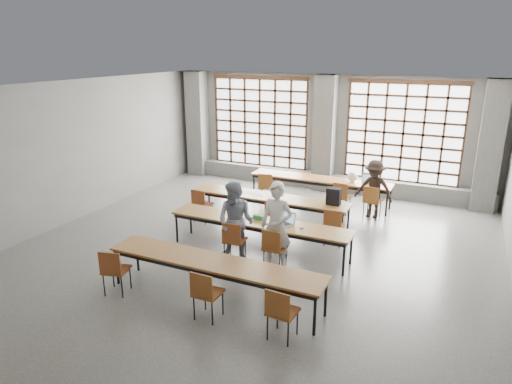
% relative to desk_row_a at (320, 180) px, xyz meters
% --- Properties ---
extents(floor, '(11.00, 11.00, 0.00)m').
position_rel_desk_row_a_xyz_m(floor, '(-0.31, -3.90, -0.66)').
color(floor, '#4C4C49').
rests_on(floor, ground).
extents(ceiling, '(11.00, 11.00, 0.00)m').
position_rel_desk_row_a_xyz_m(ceiling, '(-0.31, -3.90, 2.84)').
color(ceiling, silver).
rests_on(ceiling, floor).
extents(wall_back, '(10.00, 0.00, 10.00)m').
position_rel_desk_row_a_xyz_m(wall_back, '(-0.31, 1.60, 1.09)').
color(wall_back, '#61615F').
rests_on(wall_back, floor).
extents(wall_front, '(10.00, 0.00, 10.00)m').
position_rel_desk_row_a_xyz_m(wall_front, '(-0.31, -9.40, 1.09)').
color(wall_front, '#61615F').
rests_on(wall_front, floor).
extents(wall_left, '(0.00, 11.00, 11.00)m').
position_rel_desk_row_a_xyz_m(wall_left, '(-5.31, -3.90, 1.09)').
color(wall_left, '#61615F').
rests_on(wall_left, floor).
extents(column_left, '(0.60, 0.55, 3.50)m').
position_rel_desk_row_a_xyz_m(column_left, '(-4.81, 1.32, 1.09)').
color(column_left, '#51514F').
rests_on(column_left, floor).
extents(column_mid, '(0.60, 0.55, 3.50)m').
position_rel_desk_row_a_xyz_m(column_mid, '(-0.31, 1.32, 1.09)').
color(column_mid, '#51514F').
rests_on(column_mid, floor).
extents(column_right, '(0.60, 0.55, 3.50)m').
position_rel_desk_row_a_xyz_m(column_right, '(4.19, 1.32, 1.09)').
color(column_right, '#51514F').
rests_on(column_right, floor).
extents(window_left, '(3.32, 0.12, 3.00)m').
position_rel_desk_row_a_xyz_m(window_left, '(-2.56, 1.52, 1.24)').
color(window_left, white).
rests_on(window_left, wall_back).
extents(window_right, '(3.32, 0.12, 3.00)m').
position_rel_desk_row_a_xyz_m(window_right, '(1.94, 1.52, 1.24)').
color(window_right, white).
rests_on(window_right, wall_back).
extents(sill_ledge, '(9.80, 0.35, 0.50)m').
position_rel_desk_row_a_xyz_m(sill_ledge, '(-0.31, 1.40, -0.41)').
color(sill_ledge, '#51514F').
rests_on(sill_ledge, floor).
extents(desk_row_a, '(4.00, 0.70, 0.73)m').
position_rel_desk_row_a_xyz_m(desk_row_a, '(0.00, 0.00, 0.00)').
color(desk_row_a, brown).
rests_on(desk_row_a, floor).
extents(desk_row_b, '(4.00, 0.70, 0.73)m').
position_rel_desk_row_a_xyz_m(desk_row_b, '(-0.64, -2.09, 0.00)').
color(desk_row_b, brown).
rests_on(desk_row_b, floor).
extents(desk_row_c, '(4.00, 0.70, 0.73)m').
position_rel_desk_row_a_xyz_m(desk_row_c, '(-0.17, -3.73, 0.00)').
color(desk_row_c, brown).
rests_on(desk_row_c, floor).
extents(desk_row_d, '(4.00, 0.70, 0.73)m').
position_rel_desk_row_a_xyz_m(desk_row_d, '(-0.09, -5.80, 0.00)').
color(desk_row_d, brown).
rests_on(desk_row_d, floor).
extents(chair_back_left, '(0.50, 0.50, 0.88)m').
position_rel_desk_row_a_xyz_m(chair_back_left, '(-1.38, -0.63, -0.13)').
color(chair_back_left, brown).
rests_on(chair_back_left, floor).
extents(chair_back_mid, '(0.45, 0.46, 0.88)m').
position_rel_desk_row_a_xyz_m(chair_back_mid, '(0.79, -0.63, -0.13)').
color(chair_back_mid, brown).
rests_on(chair_back_mid, floor).
extents(chair_back_right, '(0.46, 0.47, 0.88)m').
position_rel_desk_row_a_xyz_m(chair_back_right, '(1.59, -0.63, -0.13)').
color(chair_back_right, brown).
rests_on(chair_back_right, floor).
extents(chair_mid_left, '(0.44, 0.45, 0.88)m').
position_rel_desk_row_a_xyz_m(chair_mid_left, '(-2.25, -2.72, -0.13)').
color(chair_mid_left, brown).
rests_on(chair_mid_left, floor).
extents(chair_mid_centre, '(0.43, 0.43, 0.88)m').
position_rel_desk_row_a_xyz_m(chair_mid_centre, '(-0.24, -2.72, -0.13)').
color(chair_mid_centre, brown).
rests_on(chair_mid_centre, floor).
extents(chair_mid_right, '(0.45, 0.45, 0.88)m').
position_rel_desk_row_a_xyz_m(chair_mid_right, '(1.16, -2.72, -0.13)').
color(chair_mid_right, maroon).
rests_on(chair_mid_right, floor).
extents(chair_front_left, '(0.46, 0.47, 0.88)m').
position_rel_desk_row_a_xyz_m(chair_front_left, '(-0.46, -4.36, -0.13)').
color(chair_front_left, brown).
rests_on(chair_front_left, floor).
extents(chair_front_right, '(0.43, 0.43, 0.88)m').
position_rel_desk_row_a_xyz_m(chair_front_right, '(0.43, -4.36, -0.13)').
color(chair_front_right, brown).
rests_on(chair_front_right, floor).
extents(chair_near_left, '(0.51, 0.51, 0.88)m').
position_rel_desk_row_a_xyz_m(chair_near_left, '(-1.77, -6.43, -0.13)').
color(chair_near_left, brown).
rests_on(chair_near_left, floor).
extents(chair_near_mid, '(0.42, 0.43, 0.88)m').
position_rel_desk_row_a_xyz_m(chair_near_mid, '(0.11, -6.43, -0.13)').
color(chair_near_mid, maroon).
rests_on(chair_near_mid, floor).
extents(chair_near_right, '(0.45, 0.45, 0.88)m').
position_rel_desk_row_a_xyz_m(chair_near_right, '(1.41, -6.43, -0.13)').
color(chair_near_right, brown).
rests_on(chair_near_right, floor).
extents(student_male, '(0.67, 0.45, 1.79)m').
position_rel_desk_row_a_xyz_m(student_male, '(0.43, -4.23, 0.23)').
color(student_male, silver).
rests_on(student_male, floor).
extents(student_female, '(0.83, 0.66, 1.68)m').
position_rel_desk_row_a_xyz_m(student_female, '(-0.47, -4.23, 0.17)').
color(student_female, navy).
rests_on(student_female, floor).
extents(student_back, '(1.04, 0.66, 1.52)m').
position_rel_desk_row_a_xyz_m(student_back, '(1.60, -0.50, 0.10)').
color(student_back, black).
rests_on(student_back, floor).
extents(laptop_front, '(0.46, 0.43, 0.26)m').
position_rel_desk_row_a_xyz_m(laptop_front, '(0.40, -3.63, 0.13)').
color(laptop_front, '#B6B7BB').
rests_on(laptop_front, desk_row_c).
extents(laptop_back, '(0.43, 0.39, 0.26)m').
position_rel_desk_row_a_xyz_m(laptop_back, '(1.33, 0.11, 0.13)').
color(laptop_back, '#AEAEB2').
rests_on(laptop_back, desk_row_a).
extents(mouse, '(0.11, 0.08, 0.04)m').
position_rel_desk_row_a_xyz_m(mouse, '(0.78, -3.75, 0.08)').
color(mouse, white).
rests_on(mouse, desk_row_c).
extents(green_box, '(0.25, 0.10, 0.09)m').
position_rel_desk_row_a_xyz_m(green_box, '(-0.22, -3.65, 0.11)').
color(green_box, '#287B2F').
rests_on(green_box, desk_row_c).
extents(phone, '(0.14, 0.09, 0.01)m').
position_rel_desk_row_a_xyz_m(phone, '(0.01, -3.83, 0.07)').
color(phone, black).
rests_on(phone, desk_row_c).
extents(paper_sheet_a, '(0.36, 0.32, 0.00)m').
position_rel_desk_row_a_xyz_m(paper_sheet_a, '(-1.24, -2.04, 0.07)').
color(paper_sheet_a, white).
rests_on(paper_sheet_a, desk_row_b).
extents(paper_sheet_b, '(0.36, 0.32, 0.00)m').
position_rel_desk_row_a_xyz_m(paper_sheet_b, '(-0.94, -2.14, 0.07)').
color(paper_sheet_b, white).
rests_on(paper_sheet_b, desk_row_b).
extents(paper_sheet_c, '(0.34, 0.28, 0.00)m').
position_rel_desk_row_a_xyz_m(paper_sheet_c, '(-0.54, -2.09, 0.07)').
color(paper_sheet_c, white).
rests_on(paper_sheet_c, desk_row_b).
extents(backpack, '(0.32, 0.20, 0.40)m').
position_rel_desk_row_a_xyz_m(backpack, '(0.96, -2.04, 0.27)').
color(backpack, black).
rests_on(backpack, desk_row_b).
extents(plastic_bag, '(0.29, 0.25, 0.29)m').
position_rel_desk_row_a_xyz_m(plastic_bag, '(0.90, 0.05, 0.21)').
color(plastic_bag, silver).
rests_on(plastic_bag, desk_row_a).
extents(red_pouch, '(0.21, 0.10, 0.06)m').
position_rel_desk_row_a_xyz_m(red_pouch, '(-1.79, -6.35, -0.16)').
color(red_pouch, maroon).
rests_on(red_pouch, chair_near_left).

